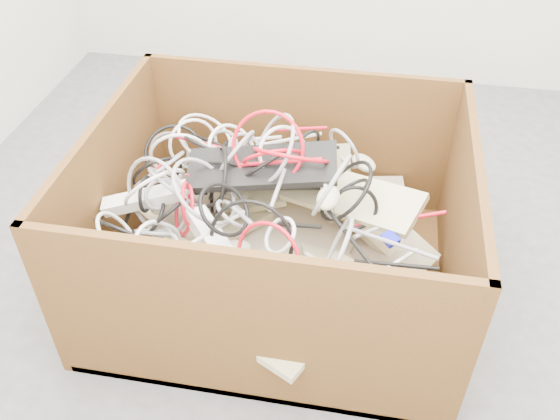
% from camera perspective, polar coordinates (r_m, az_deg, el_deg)
% --- Properties ---
extents(ground, '(3.00, 3.00, 0.00)m').
position_cam_1_polar(ground, '(2.10, 3.36, -5.96)').
color(ground, '#48484A').
rests_on(ground, ground).
extents(cardboard_box, '(1.12, 0.94, 0.58)m').
position_cam_1_polar(cardboard_box, '(1.97, -0.53, -3.69)').
color(cardboard_box, '#422510').
rests_on(cardboard_box, ground).
extents(keyboard_pile, '(1.01, 0.85, 0.42)m').
position_cam_1_polar(keyboard_pile, '(1.88, 0.04, -0.76)').
color(keyboard_pile, tan).
rests_on(keyboard_pile, cardboard_box).
extents(mice_scatter, '(0.71, 0.63, 0.22)m').
position_cam_1_polar(mice_scatter, '(1.85, -1.33, 0.53)').
color(mice_scatter, '#BBB796').
rests_on(mice_scatter, keyboard_pile).
extents(power_strip_left, '(0.29, 0.11, 0.12)m').
position_cam_1_polar(power_strip_left, '(1.85, -12.45, 1.13)').
color(power_strip_left, white).
rests_on(power_strip_left, keyboard_pile).
extents(power_strip_right, '(0.25, 0.27, 0.10)m').
position_cam_1_polar(power_strip_right, '(1.68, -5.82, -3.78)').
color(power_strip_right, white).
rests_on(power_strip_right, keyboard_pile).
extents(vga_plug, '(0.06, 0.06, 0.03)m').
position_cam_1_polar(vga_plug, '(1.74, 10.42, -2.71)').
color(vga_plug, '#0C11BD').
rests_on(vga_plug, keyboard_pile).
extents(cable_tangle, '(1.05, 0.89, 0.45)m').
position_cam_1_polar(cable_tangle, '(1.82, -5.06, 2.33)').
color(cable_tangle, gray).
rests_on(cable_tangle, keyboard_pile).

